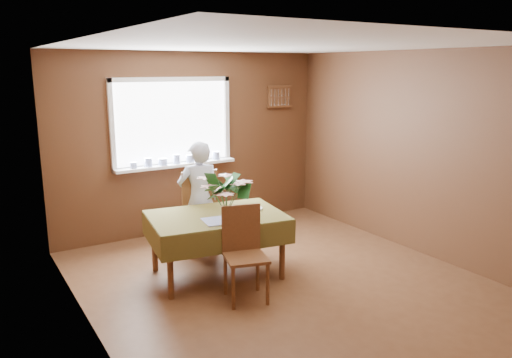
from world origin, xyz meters
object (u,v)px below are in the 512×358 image
dining_table (217,222)px  chair_near (244,248)px  flower_bouquet (226,193)px  seated_woman (199,199)px  chair_far (197,208)px

dining_table → chair_near: chair_near is taller
flower_bouquet → seated_woman: bearing=83.7°
seated_woman → flower_bouquet: 0.93m
dining_table → chair_far: bearing=89.3°
dining_table → chair_far: size_ratio=1.49×
chair_far → seated_woman: size_ratio=0.74×
seated_woman → flower_bouquet: seated_woman is taller
dining_table → chair_near: bearing=-82.5°
dining_table → seated_woman: 0.68m
chair_near → flower_bouquet: 0.63m
flower_bouquet → dining_table: bearing=91.3°
seated_woman → chair_near: bearing=94.9°
chair_far → chair_near: (-0.15, -1.41, -0.06)m
dining_table → chair_near: 0.63m
chair_far → chair_near: 1.42m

